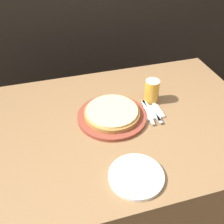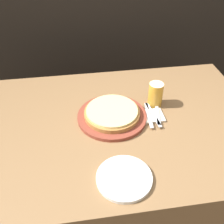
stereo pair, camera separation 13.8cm
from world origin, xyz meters
The scene contains 9 objects.
ground_plane centered at (0.00, 0.00, 0.00)m, with size 12.00×12.00×0.00m, color #473828.
dining_table centered at (0.00, 0.00, 0.37)m, with size 1.47×1.03×0.73m.
pizza_on_board centered at (-0.06, 0.04, 0.76)m, with size 0.37×0.37×0.06m.
beer_glass centered at (0.19, 0.12, 0.81)m, with size 0.08×0.08×0.14m.
dinner_plate centered at (-0.07, -0.36, 0.74)m, with size 0.24×0.24×0.02m.
napkin_stack centered at (0.16, 0.02, 0.74)m, with size 0.11×0.11×0.01m.
fork centered at (0.13, 0.02, 0.75)m, with size 0.04×0.21×0.00m.
dinner_knife centered at (0.16, 0.02, 0.75)m, with size 0.04×0.21×0.00m.
spoon centered at (0.18, 0.02, 0.75)m, with size 0.05×0.18×0.00m.
Camera 2 is at (-0.22, -1.01, 1.65)m, focal length 42.00 mm.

